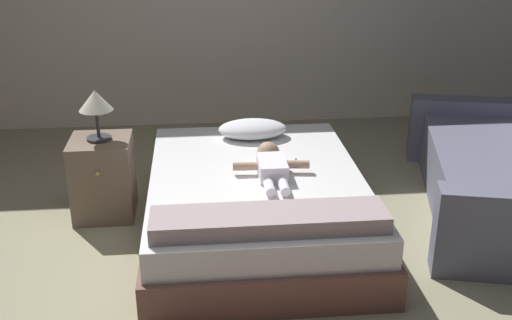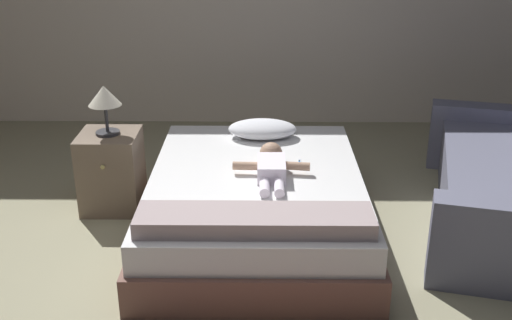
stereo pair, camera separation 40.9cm
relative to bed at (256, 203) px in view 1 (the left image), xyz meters
name	(u,v)px [view 1 (the left image)]	position (x,y,z in m)	size (l,w,h in m)	color
ground_plane	(216,282)	(-0.30, -0.61, -0.21)	(8.00, 8.00, 0.00)	gray
bed	(256,203)	(0.00, 0.00, 0.00)	(1.46, 2.02, 0.43)	brown
pillow	(252,129)	(0.04, 0.70, 0.29)	(0.52, 0.33, 0.14)	white
baby	(271,165)	(0.10, -0.01, 0.28)	(0.52, 0.62, 0.16)	white
toothbrush	(296,162)	(0.29, 0.15, 0.23)	(0.04, 0.14, 0.02)	#3898F1
couch	(505,174)	(1.84, 0.15, 0.07)	(1.50, 2.24, 0.81)	slate
nightstand	(103,177)	(-1.06, 0.37, 0.08)	(0.42, 0.45, 0.58)	#725F4D
lamp	(96,103)	(-1.06, 0.37, 0.63)	(0.23, 0.23, 0.36)	#333338
blanket	(269,220)	(0.00, -0.75, 0.27)	(1.32, 0.30, 0.10)	#A89596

